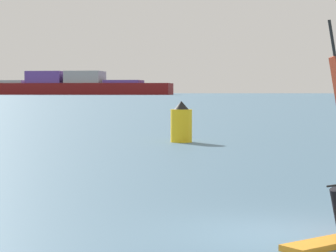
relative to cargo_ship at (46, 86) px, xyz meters
The scene contains 3 objects.
ground_plane 590.08m from the cargo_ship, 63.63° to the right, with size 4000.00×4000.00×0.00m, color #476B84.
cargo_ship is the anchor object (origin of this frame).
channel_buoy 564.27m from the cargo_ship, 63.30° to the right, with size 1.27×1.27×2.44m.
Camera 1 is at (1.72, -14.36, 3.01)m, focal length 73.21 mm.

